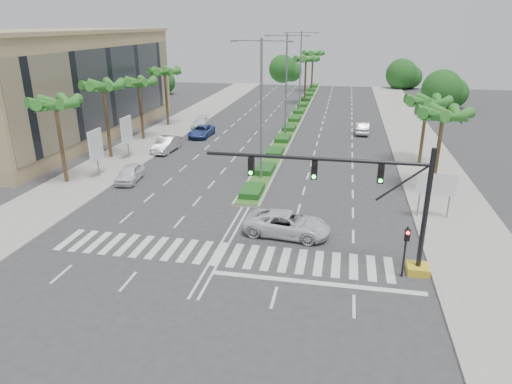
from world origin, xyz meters
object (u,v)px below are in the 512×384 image
car_parked_b (166,144)px  car_parked_c (201,131)px  car_crossing (287,224)px  car_right (363,128)px  car_parked_a (130,173)px  car_parked_d (200,123)px

car_parked_b → car_parked_c: size_ratio=0.98×
car_parked_b → car_crossing: (15.51, -18.11, -0.01)m
car_right → car_crossing: bearing=82.7°
car_parked_a → car_parked_b: (-0.51, 9.96, 0.07)m
car_parked_c → car_parked_a: bearing=-92.5°
car_parked_d → car_right: (21.06, 0.74, 0.06)m
car_parked_a → car_parked_b: bearing=85.9°
car_crossing → car_right: car_crossing is taller
car_crossing → car_parked_c: bearing=34.5°
car_parked_d → car_right: size_ratio=1.04×
car_parked_b → car_right: bearing=34.3°
car_parked_c → car_right: size_ratio=1.09×
car_parked_c → car_crossing: car_crossing is taller
car_parked_a → car_parked_b: size_ratio=0.89×
car_parked_d → car_right: 21.08m
car_parked_c → car_right: (19.41, 5.44, 0.06)m
car_parked_a → car_parked_d: car_parked_a is taller
car_parked_b → car_parked_c: 7.45m
car_parked_a → car_crossing: car_crossing is taller
car_parked_a → car_right: car_right is taller
car_parked_a → car_crossing: bearing=-35.6°
car_parked_c → car_crossing: 28.91m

